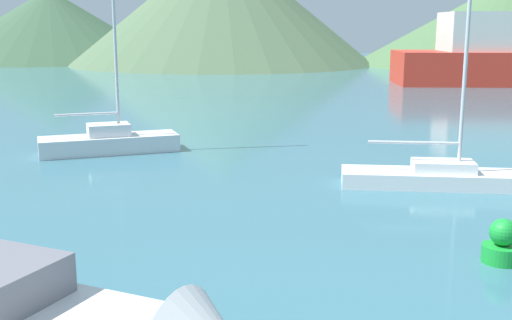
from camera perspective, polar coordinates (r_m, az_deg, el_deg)
sailboat_inner at (r=20.89m, az=16.27°, el=-1.32°), size 6.42×2.52×7.04m
sailboat_middle at (r=26.12m, az=-12.92°, el=1.80°), size 5.31×4.43×10.91m
buoy_marker at (r=14.70m, az=21.05°, el=-7.02°), size 0.83×0.83×0.96m
hill_west at (r=100.65m, az=-17.81°, el=11.36°), size 34.28×34.28×10.29m
hill_central at (r=87.20m, az=-3.06°, el=13.79°), size 40.25×40.25×16.00m
hill_east at (r=91.35m, az=21.60°, el=11.36°), size 39.88×39.88×11.05m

